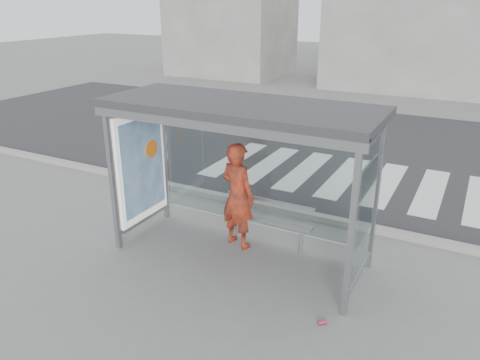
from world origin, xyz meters
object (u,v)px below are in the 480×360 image
bus_shelter (220,139)px  person (238,196)px  bench (268,219)px  soda_can (322,323)px

bus_shelter → person: bearing=62.9°
bench → soda_can: bench is taller
bus_shelter → bench: (0.62, 0.52, -1.48)m
soda_can → bus_shelter: bearing=153.0°
bus_shelter → soda_can: (2.18, -1.11, -1.95)m
person → bench: bearing=-139.8°
bus_shelter → bench: bearing=40.0°
person → soda_can: size_ratio=16.48×
bench → soda_can: (1.55, -1.63, -0.47)m
soda_can → bench: bearing=133.6°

